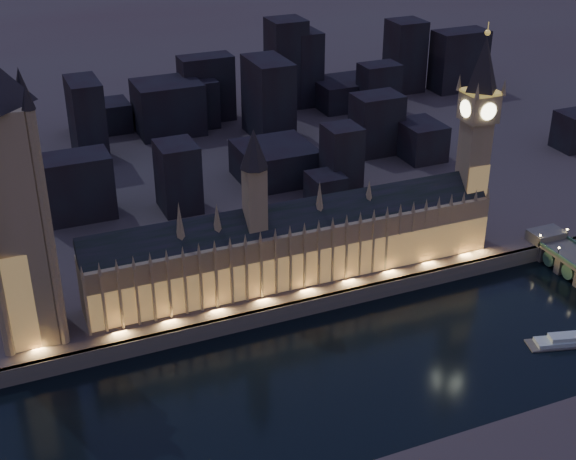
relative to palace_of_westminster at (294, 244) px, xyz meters
name	(u,v)px	position (x,y,z in m)	size (l,w,h in m)	color
ground_plane	(329,369)	(-10.92, -61.74, -26.37)	(2000.00, 2000.00, 0.00)	black
north_bank	(91,56)	(-10.92, 458.26, -22.37)	(2000.00, 960.00, 8.00)	#4B3334
embankment_wall	(290,311)	(-10.92, -20.74, -22.37)	(2000.00, 2.50, 8.00)	#505650
palace_of_westminster	(294,244)	(0.00, 0.00, 0.00)	(202.00, 22.98, 78.00)	#8D8357
victoria_tower	(10,194)	(-120.92, 0.19, 47.42)	(31.68, 31.68, 132.17)	#8D8357
elizabeth_tower	(477,125)	(97.08, 0.19, 44.86)	(18.00, 18.00, 113.26)	#8D8357
river_boat	(572,340)	(95.05, -86.85, -24.81)	(41.36, 19.72, 4.50)	#505650
city_backdrop	(206,112)	(16.72, 186.18, 3.77)	(476.05, 215.63, 80.85)	black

